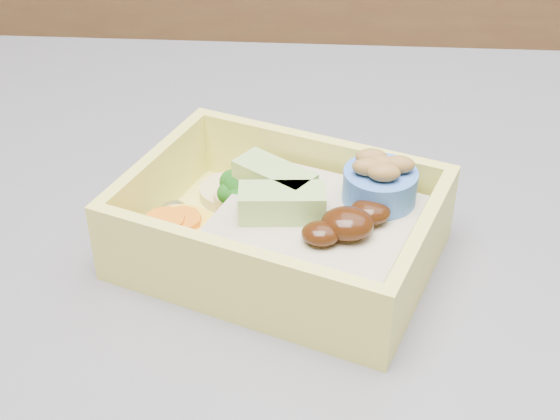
{
  "coord_description": "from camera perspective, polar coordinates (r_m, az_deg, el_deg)",
  "views": [
    {
      "loc": [
        0.09,
        -0.39,
        1.22
      ],
      "look_at": [
        0.07,
        -0.01,
        0.96
      ],
      "focal_mm": 50.0,
      "sensor_mm": 36.0,
      "label": 1
    }
  ],
  "objects": [
    {
      "name": "bento_box",
      "position": [
        0.47,
        0.73,
        -1.24
      ],
      "size": [
        0.22,
        0.19,
        0.07
      ],
      "rotation": [
        0.0,
        0.0,
        -0.36
      ],
      "color": "#ECE761",
      "rests_on": "island"
    }
  ]
}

